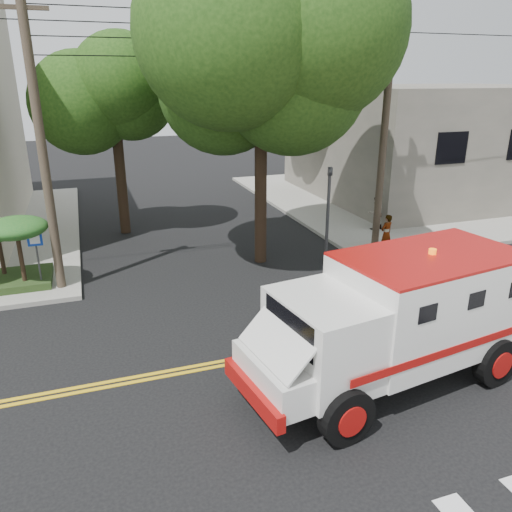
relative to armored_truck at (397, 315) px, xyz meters
name	(u,v)px	position (x,y,z in m)	size (l,w,h in m)	color
ground	(290,351)	(-1.67, 1.97, -1.69)	(100.00, 100.00, 0.00)	black
sidewalk_ne	(415,196)	(11.83, 15.47, -1.62)	(17.00, 17.00, 0.15)	gray
building_right	(437,140)	(13.33, 15.97, 1.46)	(14.00, 12.00, 6.00)	#5F5B51
utility_pole_left	(42,152)	(-7.27, 7.97, 2.81)	(0.28, 0.28, 9.00)	#382D23
utility_pole_right	(384,137)	(4.63, 8.17, 2.81)	(0.28, 0.28, 9.00)	#382D23
tree_main	(277,58)	(0.27, 8.18, 5.51)	(6.08, 5.70, 9.85)	black
tree_left	(122,100)	(-4.35, 13.76, 4.04)	(4.48, 4.20, 7.70)	black
tree_right	(330,87)	(7.18, 17.74, 4.40)	(4.80, 4.50, 8.20)	black
traffic_signal	(328,205)	(2.13, 7.57, 0.53)	(0.15, 0.18, 3.60)	#3F3F42
accessibility_sign	(37,252)	(-7.87, 8.15, -0.33)	(0.45, 0.10, 2.02)	#3F3F42
armored_truck	(397,315)	(0.00, 0.00, 0.00)	(6.82, 3.41, 2.98)	silver
pedestrian_a	(386,233)	(4.66, 7.47, -0.80)	(0.55, 0.36, 1.50)	gray
pedestrian_b	(375,213)	(5.92, 10.28, -0.80)	(0.73, 0.57, 1.50)	gray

